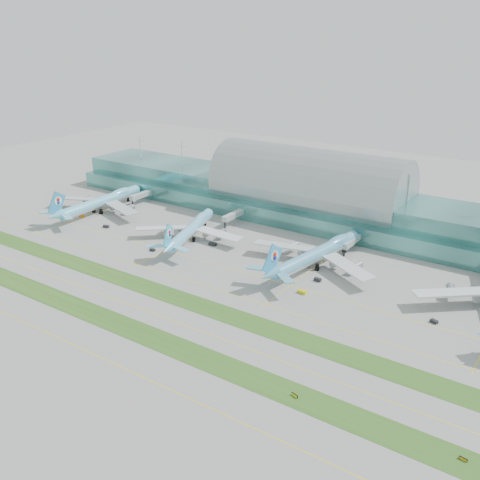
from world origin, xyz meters
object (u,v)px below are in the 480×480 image
Objects in this scene: taxiway_sign_east at (295,395)px; taxiway_sign_far_east at (463,459)px; airliner_a at (102,201)px; terminal at (308,196)px; airliner_b at (191,228)px; airliner_c at (318,253)px.

taxiway_sign_east reaches higher than taxiway_sign_far_east.
airliner_a reaches higher than taxiway_sign_east.
airliner_a is at bearing 170.09° from taxiway_sign_east.
terminal is 202.07m from taxiway_sign_far_east.
terminal is at bearing 43.81° from airliner_b.
airliner_b is at bearing 159.62° from taxiway_sign_far_east.
taxiway_sign_east is at bearing -170.32° from taxiway_sign_far_east.
airliner_b is at bearing -7.46° from airliner_a.
airliner_a is 1.01× the size of airliner_c.
terminal reaches higher than airliner_b.
taxiway_sign_far_east is at bearing -50.59° from terminal.
airliner_b is 0.88× the size of airliner_c.
taxiway_sign_far_east is at bearing -37.34° from airliner_c.
airliner_a is at bearing -151.56° from terminal.
airliner_c is (37.90, -61.95, -7.50)m from terminal.
airliner_b is 186.43m from taxiway_sign_far_east.
airliner_a is 214.67m from taxiway_sign_east.
terminal is at bearing 130.28° from airliner_c.
terminal is 4.30× the size of airliner_c.
airliner_c reaches higher than taxiway_sign_far_east.
taxiway_sign_east is (39.76, -95.55, -6.18)m from airliner_c.
airliner_b is 29.24× the size of taxiway_sign_far_east.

